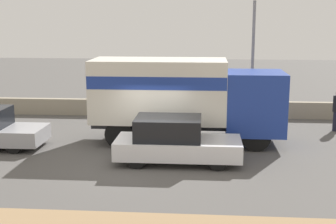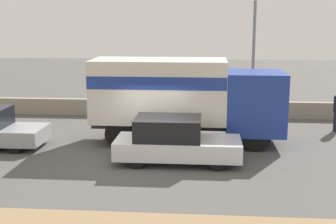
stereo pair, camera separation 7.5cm
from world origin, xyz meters
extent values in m
plane|color=#514F4C|center=(0.00, 0.00, 0.00)|extent=(80.00, 80.00, 0.00)
cube|color=gray|center=(0.00, 7.60, 0.41)|extent=(60.00, 0.35, 0.82)
cylinder|color=slate|center=(4.02, 6.67, 2.81)|extent=(0.14, 0.14, 5.62)
cube|color=navy|center=(3.75, 2.64, 1.67)|extent=(2.21, 2.24, 2.36)
cube|color=black|center=(4.83, 2.64, 2.14)|extent=(0.06, 1.91, 1.04)
cube|color=#2D2D33|center=(0.05, 2.64, 0.78)|extent=(5.18, 1.27, 0.25)
cube|color=silver|center=(0.05, 2.64, 2.10)|extent=(5.18, 2.31, 2.39)
cube|color=navy|center=(0.05, 2.64, 2.52)|extent=(5.15, 2.33, 0.48)
cylinder|color=black|center=(3.75, 3.59, 0.54)|extent=(1.08, 0.28, 1.08)
cylinder|color=black|center=(3.75, 1.69, 0.54)|extent=(1.08, 0.28, 1.08)
cylinder|color=black|center=(-1.37, 3.59, 0.54)|extent=(1.08, 0.28, 1.08)
cylinder|color=black|center=(-1.37, 1.69, 0.54)|extent=(1.08, 0.28, 1.08)
cylinder|color=black|center=(-0.34, 3.59, 0.54)|extent=(1.08, 0.28, 1.08)
cylinder|color=black|center=(-0.34, 1.69, 0.54)|extent=(1.08, 0.28, 1.08)
cube|color=silver|center=(0.96, 0.07, 0.53)|extent=(4.26, 1.77, 0.61)
cube|color=black|center=(0.62, 0.07, 1.20)|extent=(2.21, 1.63, 0.74)
cylinder|color=black|center=(2.28, 0.84, 0.30)|extent=(0.60, 0.20, 0.60)
cylinder|color=black|center=(2.28, -0.69, 0.30)|extent=(0.60, 0.20, 0.60)
cylinder|color=black|center=(-0.36, 0.84, 0.30)|extent=(0.60, 0.20, 0.60)
cylinder|color=black|center=(-0.36, -0.69, 0.30)|extent=(0.60, 0.20, 0.60)
cylinder|color=black|center=(-5.08, 2.23, 0.28)|extent=(0.56, 0.20, 0.56)
cylinder|color=black|center=(-5.08, 0.66, 0.28)|extent=(0.56, 0.20, 0.56)
camera|label=1|loc=(1.82, -15.27, 4.90)|focal=50.00mm
camera|label=2|loc=(1.90, -15.26, 4.90)|focal=50.00mm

